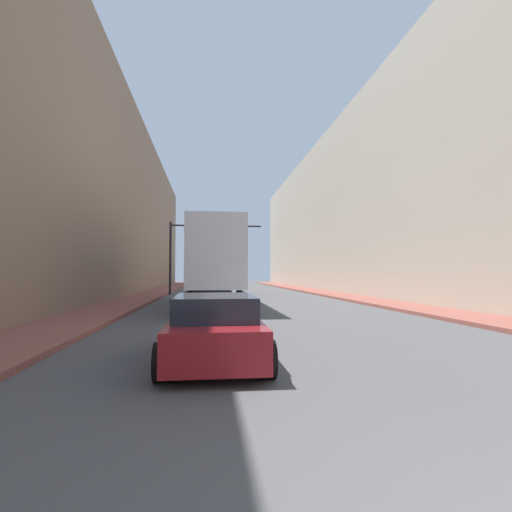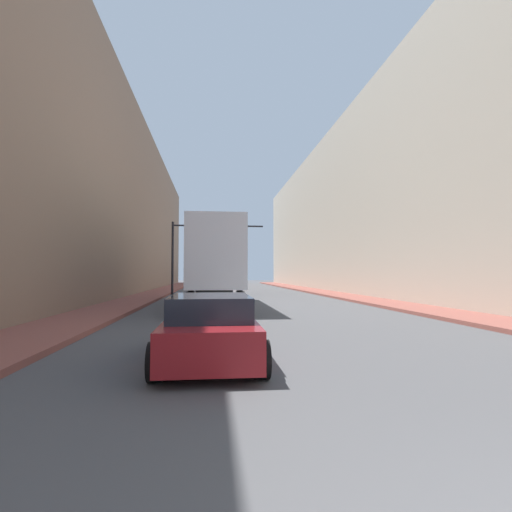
% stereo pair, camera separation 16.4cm
% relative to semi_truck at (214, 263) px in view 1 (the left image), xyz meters
% --- Properties ---
extents(sidewalk_right, '(2.51, 80.00, 0.15)m').
position_rel_semi_truck_xyz_m(sidewalk_right, '(9.53, 9.03, -2.25)').
color(sidewalk_right, brown).
rests_on(sidewalk_right, ground).
extents(sidewalk_left, '(2.51, 80.00, 0.15)m').
position_rel_semi_truck_xyz_m(sidewalk_left, '(-4.84, 9.03, -2.25)').
color(sidewalk_left, brown).
rests_on(sidewalk_left, ground).
extents(building_right, '(6.00, 80.00, 15.31)m').
position_rel_semi_truck_xyz_m(building_right, '(13.79, 9.03, 5.33)').
color(building_right, '#BCB29E').
rests_on(building_right, ground).
extents(building_left, '(6.00, 80.00, 15.24)m').
position_rel_semi_truck_xyz_m(building_left, '(-9.10, 9.03, 5.29)').
color(building_left, '#846B56').
rests_on(building_left, ground).
extents(semi_truck, '(2.42, 13.78, 4.11)m').
position_rel_semi_truck_xyz_m(semi_truck, '(0.00, 0.00, 0.00)').
color(semi_truck, silver).
rests_on(semi_truck, ground).
extents(sedan_car, '(1.97, 4.23, 1.31)m').
position_rel_semi_truck_xyz_m(sedan_car, '(-0.17, -13.99, -1.69)').
color(sedan_car, maroon).
rests_on(sedan_car, ground).
extents(traffic_signal_gantry, '(7.65, 0.35, 6.04)m').
position_rel_semi_truck_xyz_m(traffic_signal_gantry, '(-1.52, 11.51, 1.93)').
color(traffic_signal_gantry, black).
rests_on(traffic_signal_gantry, ground).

